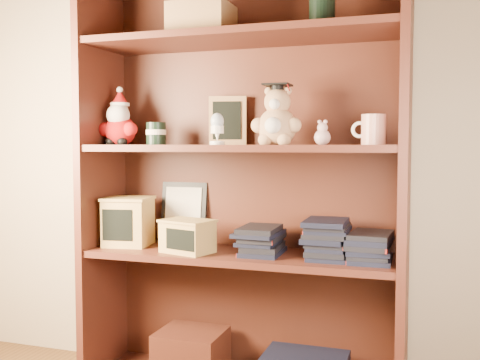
# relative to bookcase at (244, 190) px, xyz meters

# --- Properties ---
(bookcase) EXTENTS (1.20, 0.35, 1.60)m
(bookcase) POSITION_rel_bookcase_xyz_m (0.00, 0.00, 0.00)
(bookcase) COLOR #4B2015
(bookcase) RESTS_ON ground
(shelf_lower) EXTENTS (1.14, 0.33, 0.02)m
(shelf_lower) POSITION_rel_bookcase_xyz_m (0.00, -0.05, -0.24)
(shelf_lower) COLOR #4B2015
(shelf_lower) RESTS_ON ground
(shelf_upper) EXTENTS (1.14, 0.33, 0.02)m
(shelf_upper) POSITION_rel_bookcase_xyz_m (0.00, -0.05, 0.16)
(shelf_upper) COLOR #4B2015
(shelf_upper) RESTS_ON ground
(santa_plush) EXTENTS (0.17, 0.12, 0.24)m
(santa_plush) POSITION_rel_bookcase_xyz_m (-0.50, -0.06, 0.26)
(santa_plush) COLOR #A50F0F
(santa_plush) RESTS_ON shelf_upper
(teachers_tin) EXTENTS (0.08, 0.08, 0.09)m
(teachers_tin) POSITION_rel_bookcase_xyz_m (-0.34, -0.05, 0.22)
(teachers_tin) COLOR black
(teachers_tin) RESTS_ON shelf_upper
(chalkboard_plaque) EXTENTS (0.15, 0.09, 0.19)m
(chalkboard_plaque) POSITION_rel_bookcase_xyz_m (-0.09, 0.06, 0.26)
(chalkboard_plaque) COLOR #9E7547
(chalkboard_plaque) RESTS_ON shelf_upper
(egg_cup) EXTENTS (0.05, 0.05, 0.11)m
(egg_cup) POSITION_rel_bookcase_xyz_m (-0.06, -0.13, 0.23)
(egg_cup) COLOR white
(egg_cup) RESTS_ON shelf_upper
(grad_teddy_bear) EXTENTS (0.18, 0.16, 0.22)m
(grad_teddy_bear) POSITION_rel_bookcase_xyz_m (0.14, -0.06, 0.26)
(grad_teddy_bear) COLOR tan
(grad_teddy_bear) RESTS_ON shelf_upper
(pink_figurine) EXTENTS (0.06, 0.06, 0.09)m
(pink_figurine) POSITION_rel_bookcase_xyz_m (0.31, -0.05, 0.21)
(pink_figurine) COLOR #CCA19E
(pink_figurine) RESTS_ON shelf_upper
(teacher_mug) EXTENTS (0.12, 0.08, 0.10)m
(teacher_mug) POSITION_rel_bookcase_xyz_m (0.48, -0.05, 0.22)
(teacher_mug) COLOR silver
(teacher_mug) RESTS_ON shelf_upper
(certificate_frame) EXTENTS (0.20, 0.05, 0.25)m
(certificate_frame) POSITION_rel_bookcase_xyz_m (-0.29, 0.09, -0.11)
(certificate_frame) COLOR black
(certificate_frame) RESTS_ON shelf_lower
(treats_box) EXTENTS (0.20, 0.20, 0.19)m
(treats_box) POSITION_rel_bookcase_xyz_m (-0.47, -0.05, -0.13)
(treats_box) COLOR tan
(treats_box) RESTS_ON shelf_lower
(pencils_box) EXTENTS (0.22, 0.18, 0.12)m
(pencils_box) POSITION_rel_bookcase_xyz_m (-0.18, -0.12, -0.17)
(pencils_box) COLOR tan
(pencils_box) RESTS_ON shelf_lower
(book_stack_left) EXTENTS (0.14, 0.20, 0.10)m
(book_stack_left) POSITION_rel_bookcase_xyz_m (0.09, -0.05, -0.18)
(book_stack_left) COLOR black
(book_stack_left) RESTS_ON shelf_lower
(book_stack_mid) EXTENTS (0.14, 0.20, 0.14)m
(book_stack_mid) POSITION_rel_bookcase_xyz_m (0.33, -0.05, -0.16)
(book_stack_mid) COLOR black
(book_stack_mid) RESTS_ON shelf_lower
(book_stack_right) EXTENTS (0.14, 0.20, 0.10)m
(book_stack_right) POSITION_rel_bookcase_xyz_m (0.48, -0.05, -0.18)
(book_stack_right) COLOR black
(book_stack_right) RESTS_ON shelf_lower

